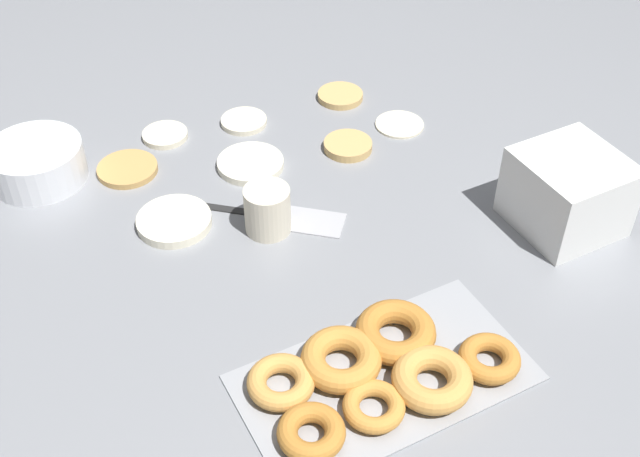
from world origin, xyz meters
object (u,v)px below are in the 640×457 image
Objects in this scene: pancake_3 at (244,121)px; pancake_6 at (340,96)px; pancake_5 at (165,135)px; container_stack at (568,192)px; pancake_2 at (400,124)px; pancake_7 at (174,221)px; spatula at (286,217)px; pancake_4 at (348,146)px; pancake_1 at (127,169)px; donut_tray at (379,371)px; paper_cup at (267,210)px; pancake_0 at (250,164)px; batter_bowl at (37,163)px.

pancake_6 is at bearing -2.35° from pancake_3.
pancake_5 is 0.53× the size of container_stack.
pancake_2 is 0.76× the size of pancake_7.
pancake_4 is at bearing 73.98° from spatula.
spatula is at bearing -23.12° from pancake_7.
donut_tray reaches higher than pancake_1.
pancake_2 is 0.37m from paper_cup.
container_stack is 0.65× the size of spatula.
paper_cup reaches higher than pancake_5.
pancake_3 is at bearing 150.80° from pancake_2.
pancake_1 is 0.60m from donut_tray.
pancake_5 is at bearing 132.58° from container_stack.
donut_tray is (-0.28, -0.61, 0.01)m from pancake_6.
pancake_5 is 0.24m from pancake_7.
pancake_3 is 0.98× the size of pancake_4.
pancake_0 is 0.19m from pancake_7.
pancake_6 is 0.67m from donut_tray.
pancake_4 is at bearing -50.90° from pancake_3.
container_stack reaches higher than pancake_1.
batter_bowl is at bearing 144.49° from container_stack.
pancake_4 is 1.06× the size of pancake_5.
pancake_6 is at bearing 65.24° from donut_tray.
spatula is at bearing -42.04° from batter_bowl.
pancake_2 is 1.05× the size of pancake_3.
paper_cup reaches higher than batter_bowl.
container_stack is at bearing 11.46° from spatula.
batter_bowl is at bearing -175.97° from pancake_5.
pancake_3 is 0.54× the size of batter_bowl.
donut_tray reaches higher than pancake_5.
paper_cup reaches higher than pancake_6.
paper_cup is at bearing -31.57° from pancake_7.
pancake_4 is 0.21m from spatula.
pancake_1 is 1.33× the size of paper_cup.
paper_cup is (0.28, -0.30, 0.01)m from batter_bowl.
pancake_2 is (0.29, -0.01, -0.00)m from pancake_0.
pancake_0 is 1.28× the size of pancake_2.
batter_bowl reaches higher than spatula.
pancake_5 is 0.23m from batter_bowl.
pancake_1 is 0.29m from paper_cup.
paper_cup is (0.06, -0.31, 0.03)m from pancake_5.
spatula is (-0.01, -0.15, -0.00)m from pancake_0.
pancake_5 is at bearing 123.37° from pancake_0.
pancake_2 is at bearing 8.55° from pancake_7.
pancake_0 is 1.41× the size of pancake_5.
pancake_1 is at bearing 161.92° from pancake_4.
pancake_6 is (0.34, -0.03, 0.00)m from pancake_5.
pancake_3 is at bearing -10.23° from pancake_5.
batter_bowl reaches higher than pancake_4.
pancake_3 is 0.62m from donut_tray.
pancake_4 reaches higher than pancake_0.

